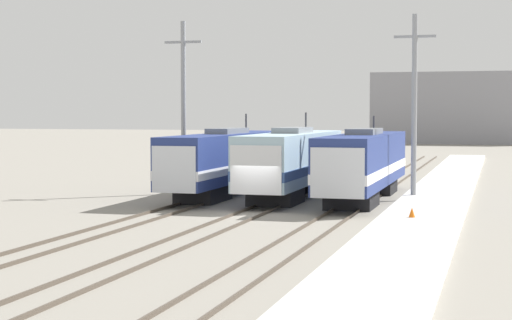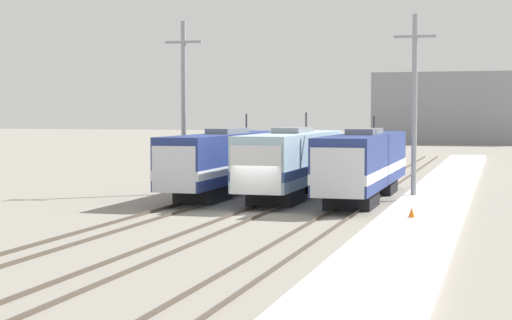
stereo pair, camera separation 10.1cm
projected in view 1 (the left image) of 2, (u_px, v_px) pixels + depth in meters
name	position (u px, v px, depth m)	size (l,w,h in m)	color
ground_plane	(254.00, 213.00, 45.33)	(400.00, 400.00, 0.00)	gray
rail_pair_far_left	(174.00, 209.00, 46.57)	(1.51, 120.00, 0.15)	#4C4238
rail_pair_center	(254.00, 212.00, 45.32)	(1.51, 120.00, 0.15)	#4C4238
rail_pair_far_right	(339.00, 214.00, 44.08)	(1.51, 120.00, 0.15)	#4C4238
locomotive_far_left	(225.00, 161.00, 55.07)	(2.79, 19.16, 5.24)	black
locomotive_center	(291.00, 162.00, 53.15)	(3.13, 16.94, 5.33)	#232326
locomotive_far_right	(363.00, 164.00, 51.62)	(3.07, 18.01, 5.12)	black
catenary_tower_left	(183.00, 105.00, 55.79)	(2.53, 0.33, 11.26)	gray
catenary_tower_right	(414.00, 104.00, 51.70)	(2.53, 0.33, 11.26)	gray
platform	(424.00, 216.00, 42.89)	(4.00, 120.00, 0.32)	beige
traffic_cone	(412.00, 212.00, 40.90)	(0.32, 0.32, 0.48)	orange
depot_building	(460.00, 108.00, 147.50)	(29.24, 13.14, 12.10)	gray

